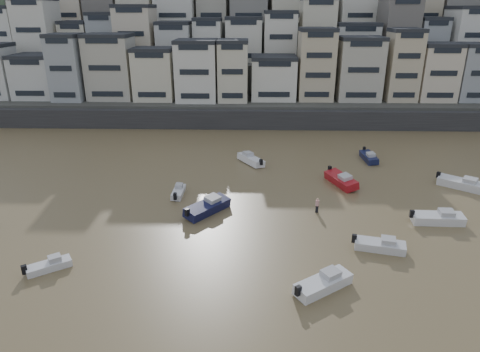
{
  "coord_description": "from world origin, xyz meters",
  "views": [
    {
      "loc": [
        7.17,
        -13.69,
        21.29
      ],
      "look_at": [
        5.94,
        30.0,
        4.0
      ],
      "focal_mm": 32.0,
      "sensor_mm": 36.0,
      "label": 1
    }
  ],
  "objects_px": {
    "boat_f": "(178,191)",
    "boat_h": "(251,158)",
    "boat_d": "(438,216)",
    "boat_i": "(369,156)",
    "boat_j": "(49,264)",
    "boat_e": "(341,179)",
    "boat_c": "(207,206)",
    "boat_b": "(380,244)",
    "person_pink": "(317,205)",
    "boat_g": "(462,182)",
    "boat_a": "(323,281)"
  },
  "relations": [
    {
      "from": "boat_f",
      "to": "boat_h",
      "type": "xyz_separation_m",
      "value": [
        8.75,
        11.68,
        0.2
      ]
    },
    {
      "from": "boat_d",
      "to": "boat_h",
      "type": "distance_m",
      "value": 26.88
    },
    {
      "from": "boat_h",
      "to": "boat_i",
      "type": "distance_m",
      "value": 17.64
    },
    {
      "from": "boat_i",
      "to": "boat_j",
      "type": "height_order",
      "value": "boat_i"
    },
    {
      "from": "boat_e",
      "to": "boat_h",
      "type": "relative_size",
      "value": 1.08
    },
    {
      "from": "boat_i",
      "to": "boat_j",
      "type": "relative_size",
      "value": 1.3
    },
    {
      "from": "boat_h",
      "to": "boat_c",
      "type": "bearing_deg",
      "value": 131.05
    },
    {
      "from": "boat_b",
      "to": "person_pink",
      "type": "xyz_separation_m",
      "value": [
        -4.78,
        7.85,
        0.18
      ]
    },
    {
      "from": "boat_c",
      "to": "boat_d",
      "type": "bearing_deg",
      "value": -55.24
    },
    {
      "from": "boat_g",
      "to": "person_pink",
      "type": "bearing_deg",
      "value": -120.89
    },
    {
      "from": "boat_a",
      "to": "boat_g",
      "type": "bearing_deg",
      "value": 10.51
    },
    {
      "from": "boat_c",
      "to": "boat_f",
      "type": "bearing_deg",
      "value": 79.4
    },
    {
      "from": "boat_f",
      "to": "boat_j",
      "type": "height_order",
      "value": "boat_f"
    },
    {
      "from": "boat_h",
      "to": "boat_j",
      "type": "xyz_separation_m",
      "value": [
        -17.42,
        -27.84,
        -0.22
      ]
    },
    {
      "from": "boat_d",
      "to": "boat_i",
      "type": "bearing_deg",
      "value": 98.02
    },
    {
      "from": "boat_d",
      "to": "boat_g",
      "type": "bearing_deg",
      "value": 56.19
    },
    {
      "from": "boat_g",
      "to": "boat_j",
      "type": "bearing_deg",
      "value": -118.26
    },
    {
      "from": "boat_d",
      "to": "person_pink",
      "type": "xyz_separation_m",
      "value": [
        -12.37,
        2.24,
        0.08
      ]
    },
    {
      "from": "boat_a",
      "to": "boat_j",
      "type": "relative_size",
      "value": 1.41
    },
    {
      "from": "boat_f",
      "to": "person_pink",
      "type": "distance_m",
      "value": 16.73
    },
    {
      "from": "boat_d",
      "to": "person_pink",
      "type": "distance_m",
      "value": 12.57
    },
    {
      "from": "boat_c",
      "to": "boat_d",
      "type": "distance_m",
      "value": 24.61
    },
    {
      "from": "boat_c",
      "to": "boat_e",
      "type": "xyz_separation_m",
      "value": [
        16.35,
        8.5,
        -0.03
      ]
    },
    {
      "from": "boat_a",
      "to": "boat_e",
      "type": "xyz_separation_m",
      "value": [
        5.64,
        22.1,
        0.06
      ]
    },
    {
      "from": "boat_b",
      "to": "person_pink",
      "type": "bearing_deg",
      "value": 134.97
    },
    {
      "from": "boat_f",
      "to": "boat_c",
      "type": "bearing_deg",
      "value": -138.18
    },
    {
      "from": "boat_a",
      "to": "boat_c",
      "type": "height_order",
      "value": "boat_c"
    },
    {
      "from": "boat_a",
      "to": "boat_d",
      "type": "xyz_separation_m",
      "value": [
        13.83,
        11.8,
        0.02
      ]
    },
    {
      "from": "boat_f",
      "to": "boat_h",
      "type": "height_order",
      "value": "boat_h"
    },
    {
      "from": "boat_b",
      "to": "boat_i",
      "type": "height_order",
      "value": "boat_i"
    },
    {
      "from": "boat_c",
      "to": "boat_f",
      "type": "distance_m",
      "value": 6.18
    },
    {
      "from": "boat_h",
      "to": "boat_i",
      "type": "bearing_deg",
      "value": -117.3
    },
    {
      "from": "boat_j",
      "to": "boat_i",
      "type": "bearing_deg",
      "value": 5.47
    },
    {
      "from": "boat_i",
      "to": "boat_f",
      "type": "bearing_deg",
      "value": -66.31
    },
    {
      "from": "boat_f",
      "to": "boat_d",
      "type": "bearing_deg",
      "value": -101.45
    },
    {
      "from": "boat_d",
      "to": "boat_g",
      "type": "distance_m",
      "value": 11.79
    },
    {
      "from": "boat_e",
      "to": "boat_f",
      "type": "xyz_separation_m",
      "value": [
        -20.36,
        -3.8,
        -0.26
      ]
    },
    {
      "from": "boat_b",
      "to": "boat_g",
      "type": "distance_m",
      "value": 20.97
    },
    {
      "from": "boat_f",
      "to": "boat_e",
      "type": "bearing_deg",
      "value": -78.04
    },
    {
      "from": "boat_e",
      "to": "person_pink",
      "type": "bearing_deg",
      "value": -48.3
    },
    {
      "from": "boat_c",
      "to": "boat_g",
      "type": "xyz_separation_m",
      "value": [
        31.37,
        7.81,
        -0.02
      ]
    },
    {
      "from": "boat_h",
      "to": "boat_j",
      "type": "bearing_deg",
      "value": 115.18
    },
    {
      "from": "boat_b",
      "to": "boat_f",
      "type": "relative_size",
      "value": 1.21
    },
    {
      "from": "boat_a",
      "to": "boat_g",
      "type": "distance_m",
      "value": 29.75
    },
    {
      "from": "boat_a",
      "to": "boat_d",
      "type": "height_order",
      "value": "boat_d"
    },
    {
      "from": "person_pink",
      "to": "boat_d",
      "type": "bearing_deg",
      "value": -10.26
    },
    {
      "from": "boat_b",
      "to": "boat_e",
      "type": "bearing_deg",
      "value": 105.79
    },
    {
      "from": "boat_c",
      "to": "boat_g",
      "type": "height_order",
      "value": "boat_c"
    },
    {
      "from": "boat_g",
      "to": "boat_j",
      "type": "height_order",
      "value": "boat_g"
    },
    {
      "from": "person_pink",
      "to": "boat_e",
      "type": "bearing_deg",
      "value": 62.6
    }
  ]
}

